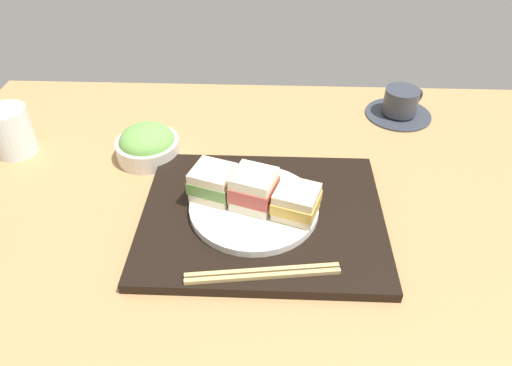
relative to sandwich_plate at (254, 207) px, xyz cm
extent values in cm
cube|color=tan|center=(6.04, -2.09, -3.90)|extent=(140.00, 100.00, 3.00)
cube|color=black|center=(1.43, -0.69, -1.52)|extent=(39.91, 32.08, 1.77)
cylinder|color=silver|center=(0.00, 0.00, 0.00)|extent=(21.43, 21.43, 1.27)
cube|color=beige|center=(-6.82, 1.99, 1.44)|extent=(8.08, 7.87, 1.60)
cube|color=#669347|center=(-6.82, 1.99, 3.36)|extent=(8.55, 8.19, 2.24)
cube|color=beige|center=(-6.82, 1.99, 5.28)|extent=(8.08, 7.87, 1.60)
cube|color=#EFE5C1|center=(0.00, 0.00, 1.53)|extent=(8.08, 7.87, 1.79)
cube|color=#B74C42|center=(0.00, 0.00, 3.79)|extent=(8.40, 8.23, 2.73)
cube|color=#EFE5C1|center=(0.00, 0.00, 6.05)|extent=(8.08, 7.87, 1.79)
cube|color=beige|center=(6.82, -1.99, 1.38)|extent=(8.08, 7.87, 1.49)
cube|color=gold|center=(6.82, -1.99, 3.11)|extent=(8.46, 8.35, 1.96)
cube|color=beige|center=(6.82, -1.99, 4.83)|extent=(8.08, 7.87, 1.49)
cylinder|color=silver|center=(-21.43, 16.66, -0.47)|extent=(12.22, 12.22, 3.87)
ellipsoid|color=#6BA84C|center=(-21.43, 16.66, 1.47)|extent=(10.62, 10.62, 5.84)
cube|color=tan|center=(1.91, -14.45, -0.29)|extent=(22.35, 3.61, 0.70)
cube|color=tan|center=(1.78, -13.45, -0.29)|extent=(22.35, 3.61, 0.70)
cylinder|color=#333842|center=(30.84, 34.80, -2.00)|extent=(14.48, 14.48, 0.80)
cylinder|color=#333842|center=(30.84, 34.80, 1.15)|extent=(7.42, 7.42, 5.51)
cylinder|color=black|center=(30.84, 34.80, 3.51)|extent=(6.83, 6.83, 0.40)
torus|color=#333842|center=(34.57, 36.96, 1.15)|extent=(3.76, 2.64, 3.89)
cylinder|color=silver|center=(-48.12, 17.54, 2.40)|extent=(7.89, 7.89, 9.61)
camera|label=1|loc=(2.66, -58.42, 52.39)|focal=33.16mm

